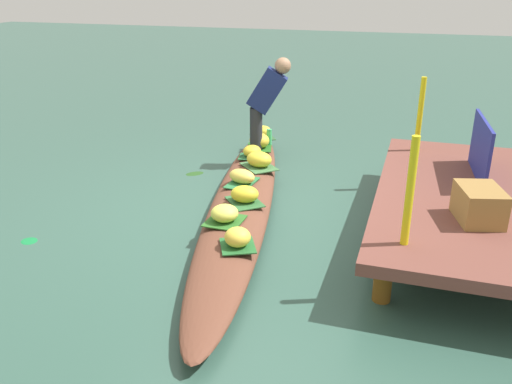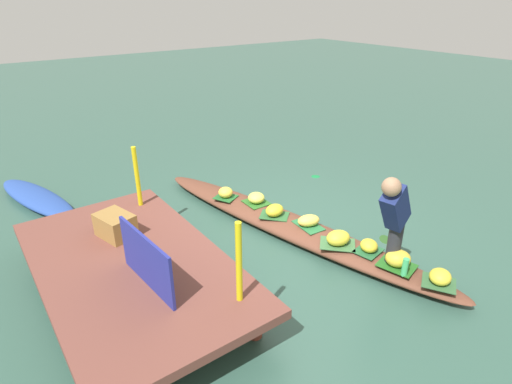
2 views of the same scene
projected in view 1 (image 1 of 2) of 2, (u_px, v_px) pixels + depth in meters
name	position (u px, v px, depth m)	size (l,w,h in m)	color
canal_water	(242.00, 213.00, 5.59)	(40.00, 40.00, 0.00)	#315447
dock_platform	(478.00, 200.00, 4.87)	(3.20, 1.80, 0.46)	brown
vendor_boat	(242.00, 204.00, 5.55)	(5.02, 0.61, 0.21)	brown
leaf_mat_0	(225.00, 221.00, 4.91)	(0.36, 0.32, 0.01)	#2C6524
banana_bunch_0	(225.00, 213.00, 4.88)	(0.25, 0.25, 0.16)	#E5E353
leaf_mat_1	(242.00, 183.00, 5.82)	(0.43, 0.26, 0.01)	#286D3B
banana_bunch_1	(242.00, 176.00, 5.79)	(0.31, 0.20, 0.15)	#F4D353
leaf_mat_2	(252.00, 157.00, 6.65)	(0.32, 0.27, 0.01)	#245D34
banana_bunch_2	(252.00, 151.00, 6.62)	(0.23, 0.21, 0.15)	yellow
leaf_mat_3	(238.00, 246.00, 4.46)	(0.31, 0.28, 0.01)	#23602B
banana_bunch_3	(238.00, 237.00, 4.43)	(0.22, 0.22, 0.16)	yellow
leaf_mat_4	(259.00, 167.00, 6.31)	(0.43, 0.32, 0.01)	#3F6F40
banana_bunch_4	(259.00, 159.00, 6.27)	(0.31, 0.24, 0.18)	yellow
leaf_mat_5	(245.00, 202.00, 5.33)	(0.39, 0.29, 0.01)	#2E6232
banana_bunch_5	(245.00, 194.00, 5.30)	(0.28, 0.22, 0.17)	yellow
leaf_mat_6	(262.00, 137.00, 7.46)	(0.35, 0.30, 0.01)	#335F37
banana_bunch_6	(263.00, 132.00, 7.43)	(0.25, 0.23, 0.16)	yellow
leaf_mat_7	(259.00, 147.00, 7.01)	(0.40, 0.31, 0.01)	#23601F
banana_bunch_7	(259.00, 140.00, 6.97)	(0.29, 0.24, 0.20)	gold
vendor_person	(266.00, 98.00, 6.67)	(0.28, 0.55, 1.18)	#28282D
water_bottle	(269.00, 137.00, 7.09)	(0.07, 0.07, 0.22)	#42BC6C
market_banner	(480.00, 149.00, 5.18)	(0.98, 0.03, 0.57)	navy
railing_post_west	(420.00, 114.00, 5.92)	(0.06, 0.06, 0.83)	yellow
railing_post_east	(410.00, 192.00, 3.80)	(0.06, 0.06, 0.83)	yellow
produce_crate	(479.00, 204.00, 4.28)	(0.44, 0.32, 0.28)	olive
drifting_plant_0	(29.00, 241.00, 5.00)	(0.16, 0.15, 0.01)	#167B3B
drifting_plant_1	(195.00, 173.00, 6.70)	(0.23, 0.15, 0.01)	#254D1D
drifting_plant_2	(255.00, 125.00, 8.88)	(0.26, 0.18, 0.01)	#217C48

